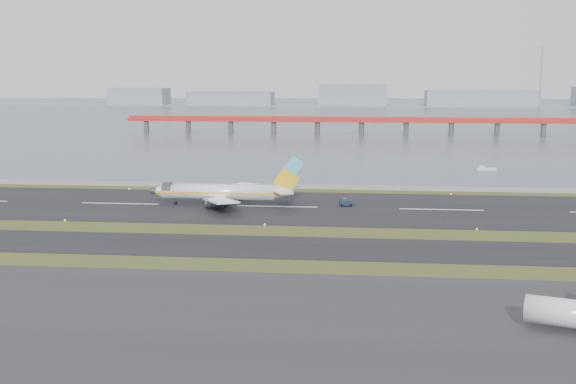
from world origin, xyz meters
name	(u,v)px	position (x,y,z in m)	size (l,w,h in m)	color
ground	(260,233)	(0.00, 0.00, 0.00)	(1000.00, 1000.00, 0.00)	#304318
apron_strip	(201,323)	(0.00, -55.00, 0.05)	(1000.00, 50.00, 0.10)	#2B2B2D
taxiway_strip	(251,246)	(0.00, -12.00, 0.05)	(1000.00, 18.00, 0.10)	black
runway_strip	(277,207)	(0.00, 30.00, 0.05)	(1000.00, 45.00, 0.10)	black
seawall	(289,186)	(0.00, 60.00, 0.50)	(1000.00, 2.50, 1.00)	#969691
bay_water	(338,114)	(0.00, 460.00, 0.00)	(1400.00, 800.00, 1.30)	#445162
red_pier	(362,121)	(20.00, 250.00, 7.28)	(260.00, 5.00, 10.20)	red
far_shoreline	(357,100)	(13.62, 620.00, 6.07)	(1400.00, 80.00, 60.50)	#8996A2
airliner	(225,192)	(-13.12, 30.02, 3.46)	(38.52, 32.89, 12.80)	white
pushback_tug	(346,202)	(16.88, 32.45, 0.99)	(3.45, 2.38, 2.04)	#142437
workboat_near	(485,169)	(62.56, 105.53, 0.53)	(7.11, 3.13, 1.67)	silver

